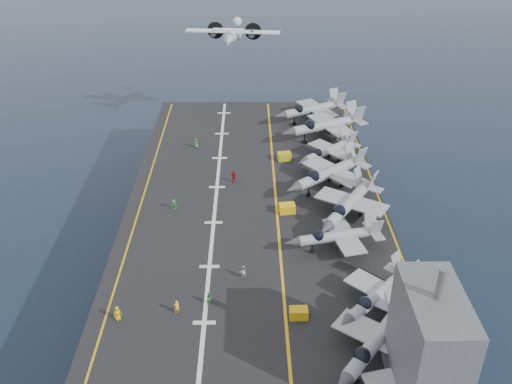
{
  "coord_description": "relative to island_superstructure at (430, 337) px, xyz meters",
  "views": [
    {
      "loc": [
        -0.89,
        -66.82,
        54.35
      ],
      "look_at": [
        0.0,
        4.0,
        13.0
      ],
      "focal_mm": 40.0,
      "sensor_mm": 36.0,
      "label": 1
    }
  ],
  "objects": [
    {
      "name": "ground",
      "position": [
        -15.0,
        30.0,
        -17.9
      ],
      "size": [
        500.0,
        500.0,
        0.0
      ],
      "primitive_type": "plane",
      "color": "#142135",
      "rests_on": "ground"
    },
    {
      "name": "hull",
      "position": [
        -15.0,
        30.0,
        -12.9
      ],
      "size": [
        36.0,
        90.0,
        10.0
      ],
      "primitive_type": "cube",
      "color": "#56595E",
      "rests_on": "ground"
    },
    {
      "name": "flight_deck",
      "position": [
        -15.0,
        30.0,
        -7.7
      ],
      "size": [
        38.0,
        92.0,
        0.4
      ],
      "primitive_type": "cube",
      "color": "black",
      "rests_on": "hull"
    },
    {
      "name": "foul_line",
      "position": [
        -12.0,
        30.0,
        -7.48
      ],
      "size": [
        0.35,
        90.0,
        0.02
      ],
      "primitive_type": "cube",
      "color": "gold",
      "rests_on": "flight_deck"
    },
    {
      "name": "landing_centerline",
      "position": [
        -21.0,
        30.0,
        -7.48
      ],
      "size": [
        0.5,
        90.0,
        0.02
      ],
      "primitive_type": "cube",
      "color": "silver",
      "rests_on": "flight_deck"
    },
    {
      "name": "deck_edge_port",
      "position": [
        -32.0,
        30.0,
        -7.48
      ],
      "size": [
        0.25,
        90.0,
        0.02
      ],
      "primitive_type": "cube",
      "color": "gold",
      "rests_on": "flight_deck"
    },
    {
      "name": "deck_edge_stbd",
      "position": [
        3.5,
        30.0,
        -7.48
      ],
      "size": [
        0.25,
        90.0,
        0.02
      ],
      "primitive_type": "cube",
      "color": "gold",
      "rests_on": "flight_deck"
    },
    {
      "name": "island_superstructure",
      "position": [
        0.0,
        0.0,
        0.0
      ],
      "size": [
        5.0,
        10.0,
        15.0
      ],
      "primitive_type": null,
      "color": "#56595E",
      "rests_on": "flight_deck"
    },
    {
      "name": "fighter_jet_1",
      "position": [
        -3.31,
        4.79,
        -5.02
      ],
      "size": [
        16.21,
        17.11,
        4.95
      ],
      "primitive_type": null,
      "color": "gray",
      "rests_on": "flight_deck"
    },
    {
      "name": "fighter_jet_2",
      "position": [
        -1.53,
        12.01,
        -5.2
      ],
      "size": [
        15.58,
        15.61,
        4.59
      ],
      "primitive_type": null,
      "color": "gray",
      "rests_on": "flight_deck"
    },
    {
      "name": "fighter_jet_3",
      "position": [
        -4.44,
        23.53,
        -5.27
      ],
      "size": [
        14.44,
        11.22,
        4.46
      ],
      "primitive_type": null,
      "color": "#9CA7AD",
      "rests_on": "flight_deck"
    },
    {
      "name": "fighter_jet_4",
      "position": [
        -2.04,
        30.81,
        -4.85
      ],
      "size": [
        16.83,
        18.34,
        5.3
      ],
      "primitive_type": null,
      "color": "#98A2A8",
      "rests_on": "flight_deck"
    },
    {
      "name": "fighter_jet_5",
      "position": [
        -3.67,
        39.79,
        -4.78
      ],
      "size": [
        18.77,
        18.0,
        5.45
      ],
      "primitive_type": null,
      "color": "#A0A7B0",
      "rests_on": "flight_deck"
    },
    {
      "name": "fighter_jet_6",
      "position": [
        -2.62,
        48.35,
        -5.24
      ],
      "size": [
        15.53,
        15.03,
        4.52
      ],
      "primitive_type": null,
      "color": "#9FA7B0",
      "rests_on": "flight_deck"
    },
    {
      "name": "fighter_jet_7",
      "position": [
        -1.91,
        57.67,
        -4.64
      ],
      "size": [
        19.56,
        16.9,
        5.72
      ],
      "primitive_type": null,
      "color": "#9EA8AE",
      "rests_on": "flight_deck"
    },
    {
      "name": "fighter_jet_8",
      "position": [
        -3.53,
        65.84,
        -4.87
      ],
      "size": [
        18.08,
        15.86,
        5.26
      ],
      "primitive_type": null,
      "color": "#A0ACB3",
      "rests_on": "flight_deck"
    },
    {
      "name": "tow_cart_a",
      "position": [
        -10.57,
        10.75,
        -6.89
      ],
      "size": [
        2.06,
        1.37,
        1.21
      ],
      "primitive_type": null,
      "color": "gold",
      "rests_on": "flight_deck"
    },
    {
      "name": "tow_cart_b",
      "position": [
        -10.55,
        32.59,
        -6.82
      ],
      "size": [
        2.43,
        1.76,
        1.35
      ],
      "primitive_type": null,
      "color": "yellow",
      "rests_on": "flight_deck"
    },
    {
      "name": "tow_cart_c",
      "position": [
        -10.02,
        49.23,
        -6.84
      ],
      "size": [
        2.44,
        1.85,
        1.32
      ],
      "primitive_type": null,
      "color": "gold",
      "rests_on": "flight_deck"
    },
    {
      "name": "crew_0",
      "position": [
        -30.52,
        10.63,
        -6.6
      ],
      "size": [
        1.3,
        1.21,
        1.81
      ],
      "primitive_type": "imported",
      "color": "#EBB30E",
      "rests_on": "flight_deck"
    },
    {
      "name": "crew_1",
      "position": [
        -24.12,
        11.65,
        -6.63
      ],
      "size": [
        1.25,
        1.12,
        1.74
      ],
      "primitive_type": "imported",
      "color": "yellow",
      "rests_on": "flight_deck"
    },
    {
      "name": "crew_2",
      "position": [
        -20.56,
        13.05,
        -6.71
      ],
      "size": [
        1.14,
        1.09,
        1.59
      ],
      "primitive_type": "imported",
      "color": "#268C33",
      "rests_on": "flight_deck"
    },
    {
      "name": "crew_3",
      "position": [
        -26.93,
        33.62,
        -6.71
      ],
      "size": [
        1.14,
        1.01,
        1.59
      ],
      "primitive_type": "imported",
      "color": "#2C8837",
      "rests_on": "flight_deck"
    },
    {
      "name": "crew_4",
      "position": [
        -18.44,
        41.66,
        -6.51
      ],
      "size": [
        1.42,
        1.3,
        1.97
      ],
      "primitive_type": "imported",
      "color": "#B31410",
      "rests_on": "flight_deck"
    },
    {
      "name": "crew_5",
      "position": [
        -25.28,
        54.19,
        -6.63
      ],
      "size": [
        1.24,
        1.19,
        1.73
      ],
      "primitive_type": "imported",
      "color": "#268C33",
      "rests_on": "flight_deck"
    },
    {
      "name": "crew_7",
      "position": [
        -16.77,
        17.92,
        -6.68
      ],
      "size": [
        1.12,
        0.87,
        1.65
      ],
      "primitive_type": "imported",
      "color": "silver",
      "rests_on": "flight_deck"
    },
    {
      "name": "transport_plane",
      "position": [
        -19.32,
        85.5,
        3.63
      ],
      "size": [
        21.71,
        16.11,
        4.77
      ],
      "primitive_type": null,
      "color": "silver"
    }
  ]
}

